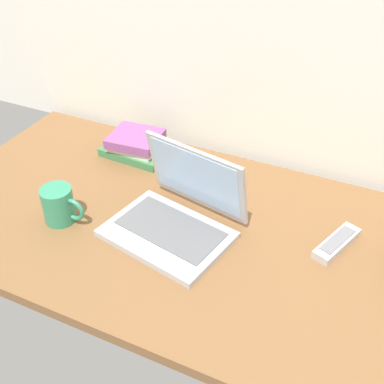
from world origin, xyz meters
The scene contains 5 objects.
desk centered at (0.00, 0.00, 0.01)m, with size 1.60×0.76×0.03m.
laptop centered at (-0.08, -0.01, 0.08)m, with size 0.35×0.32×0.21m.
coffee_mug centered at (-0.38, -0.12, 0.08)m, with size 0.12×0.08×0.10m.
remote_control_near centered at (0.32, 0.09, 0.04)m, with size 0.10×0.17×0.02m.
book_stack centered at (-0.36, 0.25, 0.06)m, with size 0.21×0.15×0.07m.
Camera 1 is at (0.37, -0.88, 0.88)m, focal length 45.30 mm.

